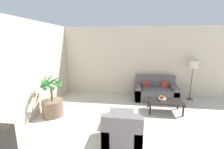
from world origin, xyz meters
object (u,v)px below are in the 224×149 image
Objects in this scene: apple_red at (162,98)px; apple_green at (164,97)px; floor_lamp at (193,66)px; fruit_bowl at (162,99)px; sofa_loveseat at (155,92)px; armchair at (123,133)px; potted_palm at (52,103)px; coffee_table at (165,102)px; ottoman at (122,118)px; orange_fruit at (161,96)px.

apple_green is at bearing 36.74° from apple_red.
floor_lamp reaches higher than fruit_bowl.
sofa_loveseat is 1.80× the size of armchair.
potted_palm is 3.32m from apple_green.
potted_palm is 2.33m from armchair.
apple_red is (-0.11, -0.01, 0.14)m from coffee_table.
coffee_table is at bearing 35.03° from ottoman.
orange_fruit is (-1.28, -1.10, -0.79)m from floor_lamp.
apple_green is at bearing -26.74° from orange_fruit.
floor_lamp reaches higher than ottoman.
apple_green reaches higher than ottoman.
coffee_table is 2.06m from armchair.
coffee_table is 0.20m from orange_fruit.
apple_green is 0.12× the size of ottoman.
potted_palm is 0.87× the size of floor_lamp.
floor_lamp reaches higher than apple_green.
orange_fruit is at bearing 153.26° from apple_green.
sofa_loveseat is at bearing 93.31° from fruit_bowl.
floor_lamp is at bearing 42.50° from fruit_bowl.
sofa_loveseat is 20.25× the size of apple_red.
floor_lamp is 1.75× the size of armchair.
floor_lamp reaches higher than potted_palm.
sofa_loveseat is at bearing -173.91° from floor_lamp.
potted_palm is 3.29m from fruit_bowl.
apple_green is 0.94× the size of orange_fruit.
orange_fruit is (0.01, -0.96, 0.18)m from sofa_loveseat.
coffee_table is (0.13, -1.05, 0.04)m from sofa_loveseat.
fruit_bowl is 0.07m from apple_green.
fruit_bowl is at bearing 12.53° from potted_palm.
floor_lamp is at bearing 50.56° from armchair.
floor_lamp reaches higher than armchair.
fruit_bowl is 0.10m from apple_red.
armchair reaches higher than orange_fruit.
sofa_loveseat is at bearing 97.35° from coffee_table.
ottoman is (-1.22, -0.93, -0.29)m from apple_green.
sofa_loveseat is (3.15, 1.71, -0.10)m from potted_palm.
apple_red is at bearing -82.06° from orange_fruit.
ottoman is (2.02, -0.23, -0.21)m from potted_palm.
fruit_bowl is at bearing 57.12° from armchair.
floor_lamp reaches higher than orange_fruit.
ottoman is (-1.13, -1.93, -0.11)m from sofa_loveseat.
floor_lamp reaches higher than coffee_table.
armchair is (-1.15, -1.71, -0.20)m from apple_green.
apple_green is at bearing -136.42° from floor_lamp.
coffee_table is (-1.16, -1.18, -0.93)m from floor_lamp.
potted_palm is at bearing 154.24° from armchair.
sofa_loveseat is 1.07m from apple_red.
sofa_loveseat is 20.20× the size of apple_green.
sofa_loveseat reaches higher than orange_fruit.
floor_lamp is 1.90m from coffee_table.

